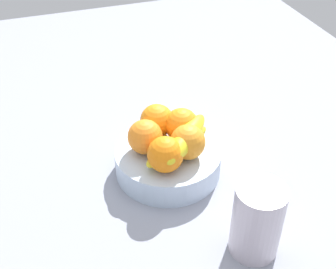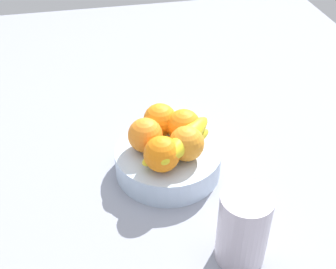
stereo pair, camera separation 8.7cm
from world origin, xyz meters
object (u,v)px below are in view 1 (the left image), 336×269
banana_bunch (182,142)px  orange_front_left (145,137)px  orange_front_right (165,154)px  orange_center (188,142)px  orange_back_right (157,121)px  orange_back_left (182,126)px  thermos_tumbler (257,220)px  fruit_bowl (168,160)px

banana_bunch → orange_front_left: bearing=-117.8°
orange_front_right → banana_bunch: 5.40cm
orange_center → orange_back_right: 9.55cm
orange_center → orange_back_left: bearing=171.3°
orange_back_left → orange_back_right: size_ratio=1.00×
orange_center → thermos_tumbler: 21.63cm
orange_front_right → thermos_tumbler: size_ratio=0.50×
fruit_bowl → orange_front_right: 8.50cm
orange_back_right → banana_bunch: orange_back_right is taller
orange_front_right → orange_center: bearing=111.8°
orange_front_right → thermos_tumbler: (18.90, 9.90, -2.08)cm
orange_front_left → orange_center: (4.33, 7.50, 0.00)cm
orange_front_left → orange_back_left: size_ratio=1.00×
fruit_bowl → orange_back_left: bearing=120.8°
fruit_bowl → thermos_tumbler: size_ratio=1.56×
orange_back_right → orange_back_left: bearing=51.2°
banana_bunch → thermos_tumbler: 22.63cm
fruit_bowl → banana_bunch: 6.65cm
fruit_bowl → banana_bunch: banana_bunch is taller
fruit_bowl → orange_front_left: orange_front_left is taller
orange_back_right → thermos_tumbler: (29.92, 8.08, -2.08)cm
thermos_tumbler → orange_back_right: bearing=-164.9°
thermos_tumbler → orange_back_left: bearing=-172.0°
orange_center → thermos_tumbler: size_ratio=0.50×
orange_back_right → thermos_tumbler: thermos_tumbler is taller
fruit_bowl → orange_back_right: 8.65cm
orange_front_right → orange_back_right: 11.17cm
fruit_bowl → thermos_tumbler: 25.60cm
orange_front_right → orange_back_left: size_ratio=1.00×
orange_front_left → orange_center: size_ratio=1.00×
fruit_bowl → banana_bunch: (2.15, 2.17, 5.90)cm
orange_front_right → orange_center: (-2.16, 5.38, 0.00)cm
fruit_bowl → orange_back_left: orange_back_left is taller
orange_front_right → orange_back_right: same height
orange_back_left → thermos_tumbler: bearing=8.0°
orange_front_left → orange_front_right: (6.48, 2.12, 0.00)cm
orange_front_right → thermos_tumbler: 21.43cm
orange_back_right → banana_bunch: bearing=18.2°
orange_back_right → fruit_bowl: bearing=4.6°
orange_front_left → banana_bunch: size_ratio=0.41×
orange_front_left → orange_center: same height
orange_front_right → orange_back_right: size_ratio=1.00×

